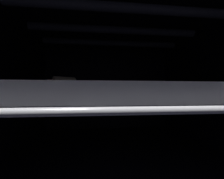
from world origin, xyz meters
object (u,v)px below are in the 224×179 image
pig_in_blanket_mid_0 (110,88)px  oven_rack_mid (116,99)px  baking_tray_mid (116,95)px  pig_in_blanket_mid_4 (64,85)px  pig_in_blanket_mid_2 (91,88)px  pig_in_blanket_mid_3 (142,88)px  pig_in_blanket_mid_6 (149,89)px  pig_in_blanket_mid_5 (53,88)px  pig_in_blanket_mid_1 (166,89)px  heating_element (116,30)px

pig_in_blanket_mid_0 → oven_rack_mid: bearing=-76.8°
baking_tray_mid → pig_in_blanket_mid_4: size_ratio=7.71×
pig_in_blanket_mid_2 → pig_in_blanket_mid_3: pig_in_blanket_mid_3 is taller
pig_in_blanket_mid_6 → pig_in_blanket_mid_2: bearing=-177.8°
pig_in_blanket_mid_0 → pig_in_blanket_mid_6: bearing=29.5°
oven_rack_mid → pig_in_blanket_mid_6: 18.37cm
pig_in_blanket_mid_0 → pig_in_blanket_mid_5: pig_in_blanket_mid_5 is taller
baking_tray_mid → pig_in_blanket_mid_2: pig_in_blanket_mid_2 is taller
pig_in_blanket_mid_6 → baking_tray_mid: bearing=-136.0°
pig_in_blanket_mid_1 → pig_in_blanket_mid_3: 7.37cm
pig_in_blanket_mid_4 → pig_in_blanket_mid_5: 22.98cm
oven_rack_mid → pig_in_blanket_mid_4: pig_in_blanket_mid_4 is taller
baking_tray_mid → pig_in_blanket_mid_2: bearing=118.0°
pig_in_blanket_mid_4 → oven_rack_mid: bearing=35.4°
pig_in_blanket_mid_0 → pig_in_blanket_mid_3: (9.06, 0.01, 0.07)cm
heating_element → pig_in_blanket_mid_5: 27.08cm
oven_rack_mid → pig_in_blanket_mid_6: bearing=44.0°
pig_in_blanket_mid_3 → pig_in_blanket_mid_5: (-26.63, 9.37, 0.11)cm
heating_element → pig_in_blanket_mid_3: (7.97, 4.64, -13.87)cm
pig_in_blanket_mid_2 → pig_in_blanket_mid_6: size_ratio=0.79×
baking_tray_mid → heating_element: bearing=0.0°
pig_in_blanket_mid_3 → pig_in_blanket_mid_6: pig_in_blanket_mid_3 is taller
pig_in_blanket_mid_0 → pig_in_blanket_mid_4: pig_in_blanket_mid_4 is taller
heating_element → pig_in_blanket_mid_6: bearing=44.0°
pig_in_blanket_mid_3 → pig_in_blanket_mid_6: 9.50cm
heating_element → pig_in_blanket_mid_4: bearing=-144.6°
heating_element → pig_in_blanket_mid_5: (-18.65, 14.01, -13.76)cm
pig_in_blanket_mid_0 → pig_in_blanket_mid_6: pig_in_blanket_mid_0 is taller
oven_rack_mid → pig_in_blanket_mid_0: 5.56cm
pig_in_blanket_mid_3 → pig_in_blanket_mid_4: bearing=-146.8°
heating_element → pig_in_blanket_mid_5: bearing=143.1°
pig_in_blanket_mid_3 → baking_tray_mid: bearing=-149.8°
pig_in_blanket_mid_0 → pig_in_blanket_mid_5: size_ratio=1.36×
oven_rack_mid → pig_in_blanket_mid_2: pig_in_blanket_mid_2 is taller
oven_rack_mid → pig_in_blanket_mid_2: 13.78cm
pig_in_blanket_mid_3 → pig_in_blanket_mid_0: bearing=-180.0°
baking_tray_mid → pig_in_blanket_mid_1: pig_in_blanket_mid_1 is taller
baking_tray_mid → pig_in_blanket_mid_6: pig_in_blanket_mid_6 is taller
baking_tray_mid → pig_in_blanket_mid_2: size_ratio=9.04×
pig_in_blanket_mid_1 → heating_element: bearing=-160.9°
pig_in_blanket_mid_1 → pig_in_blanket_mid_4: (-25.82, -12.80, 0.27)cm
oven_rack_mid → pig_in_blanket_mid_5: bearing=143.1°
pig_in_blanket_mid_5 → heating_element: bearing=-36.9°
heating_element → baking_tray_mid: bearing=0.0°
baking_tray_mid → pig_in_blanket_mid_4: (-10.52, -7.48, 1.93)cm
pig_in_blanket_mid_1 → pig_in_blanket_mid_6: 7.66cm
heating_element → pig_in_blanket_mid_4: (-10.52, -7.48, -13.86)cm
pig_in_blanket_mid_0 → pig_in_blanket_mid_3: 9.06cm
pig_in_blanket_mid_0 → pig_in_blanket_mid_1: pig_in_blanket_mid_0 is taller
heating_element → pig_in_blanket_mid_3: bearing=30.2°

